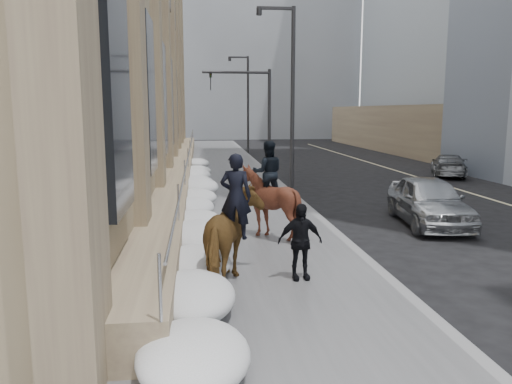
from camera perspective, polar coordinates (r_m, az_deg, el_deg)
ground at (r=8.95m, az=2.28°, el=-14.17°), size 140.00×140.00×0.00m
sidewalk at (r=18.49m, az=-2.48°, el=-1.64°), size 5.00×80.00×0.12m
curb at (r=18.85m, az=5.49°, el=-1.46°), size 0.24×80.00×0.12m
lane_line at (r=21.90m, az=26.10°, el=-1.02°), size 0.15×70.00×0.01m
limestone_building at (r=28.85m, az=-15.28°, el=19.63°), size 6.10×44.00×18.00m
bg_building_mid at (r=69.11m, az=-2.23°, el=17.96°), size 30.00×12.00×28.00m
bg_building_far at (r=80.51m, az=-10.21°, el=13.72°), size 24.00×12.00×20.00m
streetlight_mid at (r=22.50m, az=3.81°, el=11.86°), size 1.71×0.24×8.00m
streetlight_far at (r=42.31m, az=-1.14°, el=10.66°), size 1.71×0.24×8.00m
traffic_signal at (r=30.30m, az=-0.22°, el=10.11°), size 4.10×0.22×6.00m
snow_bank at (r=16.51m, az=-6.94°, el=-1.58°), size 1.70×18.10×0.76m
mounted_horse_left at (r=9.94m, az=-2.57°, el=-4.78°), size 1.52×2.43×2.62m
mounted_horse_right at (r=13.55m, az=1.41°, el=-0.69°), size 1.65×1.84×2.64m
pedestrian at (r=10.29m, az=5.05°, el=-5.65°), size 0.95×0.45×1.59m
car_silver at (r=16.58m, az=19.14°, el=-0.94°), size 2.38×4.70×1.53m
car_grey at (r=29.24m, az=21.14°, el=2.86°), size 3.25×4.54×1.22m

